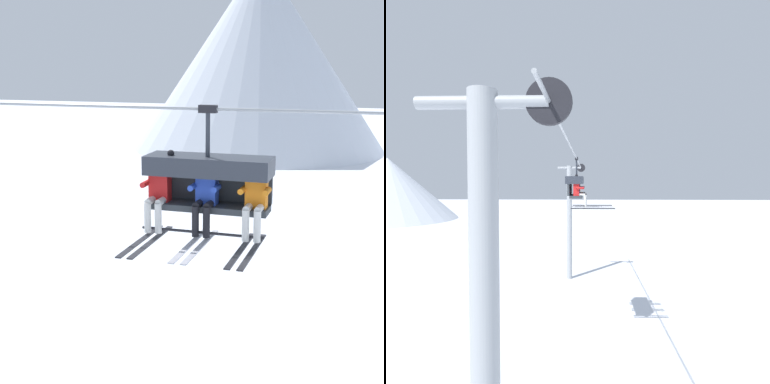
{
  "view_description": "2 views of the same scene",
  "coord_description": "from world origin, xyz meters",
  "views": [
    {
      "loc": [
        3.55,
        -9.46,
        8.38
      ],
      "look_at": [
        0.85,
        -0.88,
        6.35
      ],
      "focal_mm": 55.0,
      "sensor_mm": 36.0,
      "label": 1
    },
    {
      "loc": [
        -11.17,
        -1.26,
        6.7
      ],
      "look_at": [
        0.79,
        -0.87,
        6.28
      ],
      "focal_mm": 28.0,
      "sensor_mm": 36.0,
      "label": 2
    }
  ],
  "objects": [
    {
      "name": "ground_plane",
      "position": [
        0.0,
        0.0,
        0.0
      ],
      "size": [
        200.0,
        200.0,
        0.0
      ],
      "primitive_type": "plane",
      "color": "silver"
    },
    {
      "name": "skier_red",
      "position": [
        0.3,
        -0.94,
        6.34
      ],
      "size": [
        0.48,
        1.7,
        1.34
      ],
      "color": "red"
    },
    {
      "name": "chairlift_chair",
      "position": [
        1.08,
        -0.73,
        6.61
      ],
      "size": [
        1.99,
        0.74,
        1.95
      ],
      "color": "#33383D"
    },
    {
      "name": "lift_tower_far",
      "position": [
        9.3,
        -0.02,
        4.13
      ],
      "size": [
        0.36,
        1.88,
        7.93
      ],
      "color": "#9EA3A8",
      "rests_on": "ground_plane"
    },
    {
      "name": "skier_blue",
      "position": [
        1.08,
        -0.95,
        6.32
      ],
      "size": [
        0.46,
        1.7,
        1.23
      ],
      "color": "#2847B7"
    },
    {
      "name": "lift_cable",
      "position": [
        0.85,
        -0.8,
        7.65
      ],
      "size": [
        18.91,
        0.05,
        0.05
      ],
      "color": "#9EA3A8"
    },
    {
      "name": "skier_orange",
      "position": [
        1.87,
        -0.95,
        6.32
      ],
      "size": [
        0.46,
        1.7,
        1.23
      ],
      "color": "orange"
    },
    {
      "name": "mountain_peak_east",
      "position": [
        39.65,
        33.45,
        5.42
      ],
      "size": [
        22.74,
        22.74,
        10.84
      ],
      "color": "silver",
      "rests_on": "ground_plane"
    }
  ]
}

